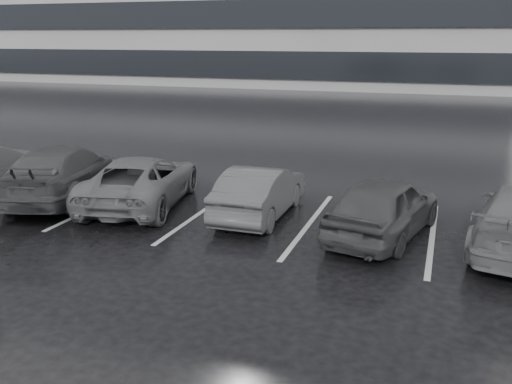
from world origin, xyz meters
The scene contains 6 objects.
ground centered at (0.00, 0.00, 0.00)m, with size 160.00×160.00×0.00m, color black.
car_main centered at (2.35, 2.17, 0.68)m, with size 1.61×4.00×1.36m, color black.
car_west_a centered at (-0.70, 2.71, 0.63)m, with size 1.33×3.81×1.26m, color #2A2A2C.
car_west_b centered at (-3.95, 2.63, 0.65)m, with size 2.16×4.68×1.30m, color #454547.
car_west_c centered at (-6.28, 2.54, 0.72)m, with size 2.02×4.97×1.44m, color black.
stall_stripes centered at (-0.80, 2.50, 0.00)m, with size 19.72×5.00×0.00m.
Camera 1 is at (3.52, -10.05, 4.31)m, focal length 40.00 mm.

